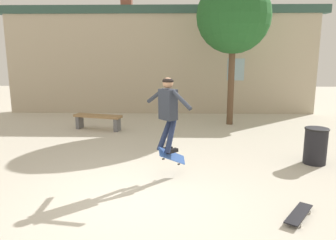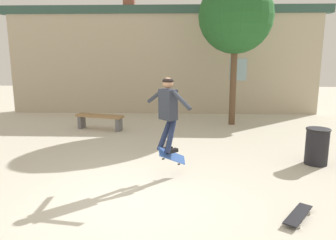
{
  "view_description": "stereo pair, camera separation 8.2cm",
  "coord_description": "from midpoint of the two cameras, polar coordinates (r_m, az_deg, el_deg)",
  "views": [
    {
      "loc": [
        0.68,
        -5.41,
        2.53
      ],
      "look_at": [
        0.51,
        0.9,
        1.24
      ],
      "focal_mm": 35.0,
      "sensor_mm": 36.0,
      "label": 1
    },
    {
      "loc": [
        0.76,
        -5.41,
        2.53
      ],
      "look_at": [
        0.51,
        0.9,
        1.24
      ],
      "focal_mm": 35.0,
      "sensor_mm": 36.0,
      "label": 2
    }
  ],
  "objects": [
    {
      "name": "skateboard_resting",
      "position": [
        5.68,
        22.12,
        -15.01
      ],
      "size": [
        0.66,
        0.8,
        0.08
      ],
      "rotation": [
        0.0,
        0.0,
        4.09
      ],
      "color": "black",
      "rests_on": "ground_plane"
    },
    {
      "name": "trash_bin",
      "position": [
        8.3,
        24.78,
        -4.06
      ],
      "size": [
        0.55,
        0.55,
        0.85
      ],
      "color": "black",
      "rests_on": "ground_plane"
    },
    {
      "name": "skater",
      "position": [
        6.4,
        0.37,
        2.08
      ],
      "size": [
        0.93,
        1.01,
        1.49
      ],
      "rotation": [
        0.0,
        0.0,
        0.74
      ],
      "color": "#282D38"
    },
    {
      "name": "tree_right",
      "position": [
        11.88,
        11.92,
        17.21
      ],
      "size": [
        2.53,
        2.53,
        5.03
      ],
      "color": "brown",
      "rests_on": "ground_plane"
    },
    {
      "name": "ground_plane",
      "position": [
        6.02,
        -4.9,
        -13.33
      ],
      "size": [
        40.0,
        40.0,
        0.0
      ],
      "primitive_type": "plane",
      "color": "beige"
    },
    {
      "name": "park_bench",
      "position": [
        11.2,
        -11.6,
        0.2
      ],
      "size": [
        1.69,
        0.8,
        0.51
      ],
      "rotation": [
        0.0,
        0.0,
        -0.27
      ],
      "color": "#99754C",
      "rests_on": "ground_plane"
    },
    {
      "name": "skateboard_flipping",
      "position": [
        6.67,
        1.09,
        -6.31
      ],
      "size": [
        0.54,
        0.69,
        0.52
      ],
      "rotation": [
        0.0,
        0.0,
        0.85
      ],
      "color": "#2D519E"
    },
    {
      "name": "building_backdrop",
      "position": [
        13.98,
        -0.71,
        10.61
      ],
      "size": [
        13.58,
        0.52,
        5.48
      ],
      "color": "#B7A88E",
      "rests_on": "ground_plane"
    }
  ]
}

